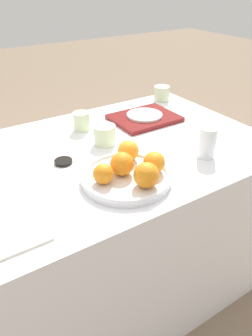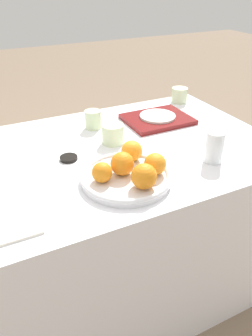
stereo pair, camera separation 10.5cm
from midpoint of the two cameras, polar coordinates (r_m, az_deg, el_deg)
name	(u,v)px [view 2 (the right image)]	position (r m, az deg, el deg)	size (l,w,h in m)	color
ground_plane	(113,281)	(1.74, -0.48, -19.13)	(12.00, 12.00, 0.00)	#7A6651
table	(111,224)	(1.47, -0.54, -9.86)	(1.32, 0.84, 0.74)	white
fruit_platter	(126,177)	(1.07, 2.81, -1.67)	(0.30, 0.30, 0.03)	silver
orange_0	(144,176)	(0.99, 6.19, -1.56)	(0.08, 0.08, 0.08)	orange
orange_1	(102,172)	(1.02, -1.27, -0.87)	(0.07, 0.07, 0.07)	orange
orange_2	(122,164)	(1.05, 2.20, 0.68)	(0.08, 0.08, 0.08)	orange
orange_3	(132,151)	(1.13, 3.65, 2.91)	(0.07, 0.07, 0.07)	orange
orange_4	(155,164)	(1.06, 7.90, 0.61)	(0.07, 0.07, 0.07)	orange
water_glass	(214,147)	(1.21, 17.53, 3.45)	(0.07, 0.07, 0.11)	silver
serving_tray	(157,119)	(1.52, 7.49, 8.38)	(0.29, 0.23, 0.02)	maroon
side_plate	(158,116)	(1.51, 7.53, 8.91)	(0.16, 0.16, 0.01)	silver
cup_0	(93,119)	(1.43, -3.67, 8.39)	(0.07, 0.07, 0.08)	beige
cup_1	(113,134)	(1.30, 0.01, 5.89)	(0.09, 0.09, 0.08)	beige
cup_2	(179,95)	(1.76, 11.01, 12.32)	(0.08, 0.08, 0.08)	beige
napkin	(12,226)	(0.93, -16.15, -9.84)	(0.14, 0.13, 0.01)	silver
soy_dish	(69,159)	(1.20, -7.45, 1.57)	(0.06, 0.06, 0.01)	black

